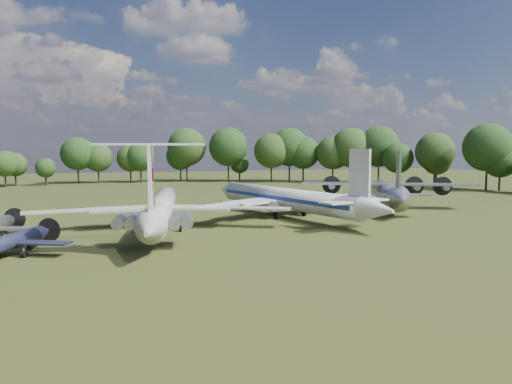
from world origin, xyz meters
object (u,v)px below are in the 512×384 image
object	(u,v)px
il62_airliner	(160,213)
tu104_jet	(286,202)
an12_transport	(388,196)
person_on_il62	(153,201)
small_prop_west	(11,245)

from	to	relation	value
il62_airliner	tu104_jet	size ratio (longest dim) A/B	1.00
an12_transport	person_on_il62	xyz separation A→B (m)	(-42.97, -23.52, 3.03)
person_on_il62	tu104_jet	bearing A→B (deg)	-113.09
il62_airliner	person_on_il62	world-z (taller)	person_on_il62
tu104_jet	small_prop_west	world-z (taller)	tu104_jet
il62_airliner	an12_transport	size ratio (longest dim) A/B	1.33
person_on_il62	an12_transport	bearing A→B (deg)	-125.19
tu104_jet	small_prop_west	bearing A→B (deg)	-169.87
tu104_jet	an12_transport	size ratio (longest dim) A/B	1.33
small_prop_west	an12_transport	bearing A→B (deg)	45.99
il62_airliner	an12_transport	world-z (taller)	an12_transport
small_prop_west	il62_airliner	bearing A→B (deg)	60.93
il62_airliner	small_prop_west	bearing A→B (deg)	-134.07
il62_airliner	tu104_jet	world-z (taller)	tu104_jet
small_prop_west	person_on_il62	distance (m)	14.75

